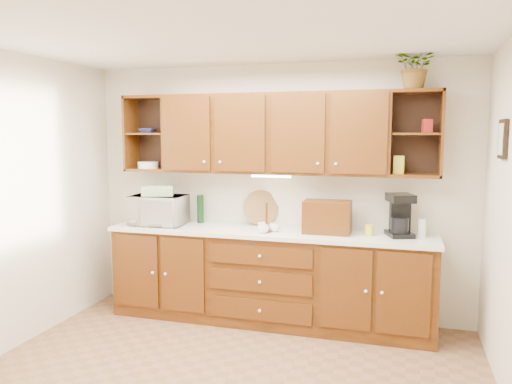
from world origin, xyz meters
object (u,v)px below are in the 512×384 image
Objects in this scene: potted_plant at (416,66)px; coffee_maker at (400,216)px; microwave at (158,210)px; bread_box at (327,217)px.

coffee_maker is at bearing -167.57° from potted_plant.
potted_plant reaches higher than microwave.
microwave is 1.40× the size of coffee_maker.
bread_box is 1.12× the size of coffee_maker.
potted_plant is (2.54, 0.13, 1.40)m from microwave.
bread_box reaches higher than microwave.
bread_box is at bearing 166.32° from coffee_maker.
coffee_maker is (2.44, 0.11, 0.04)m from microwave.
microwave is 1.38× the size of potted_plant.
coffee_maker is at bearing -0.64° from microwave.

